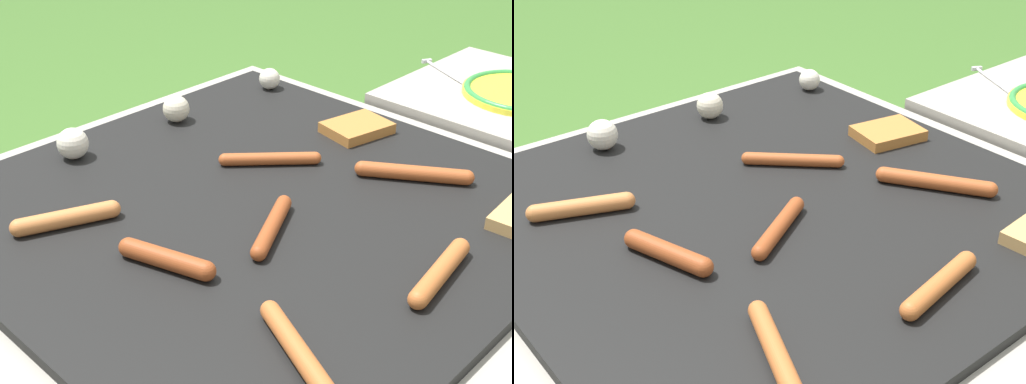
% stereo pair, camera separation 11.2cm
% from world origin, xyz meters
% --- Properties ---
extents(grill, '(0.97, 0.97, 0.40)m').
position_xyz_m(grill, '(0.00, 0.00, 0.20)').
color(grill, '#9E998E').
rests_on(grill, ground_plane).
extents(sausage_front_center, '(0.12, 0.17, 0.03)m').
position_xyz_m(sausage_front_center, '(0.24, -0.14, 0.41)').
color(sausage_front_center, '#A34C23').
rests_on(sausage_front_center, grill).
extents(sausage_mid_left, '(0.15, 0.09, 0.02)m').
position_xyz_m(sausage_mid_left, '(-0.05, -0.08, 0.41)').
color(sausage_mid_left, '#93421E').
rests_on(sausage_mid_left, grill).
extents(sausage_mid_right, '(0.14, 0.13, 0.02)m').
position_xyz_m(sausage_mid_right, '(0.11, 0.07, 0.41)').
color(sausage_mid_right, '#A34C23').
rests_on(sausage_mid_right, grill).
extents(sausage_back_right, '(0.08, 0.17, 0.02)m').
position_xyz_m(sausage_back_right, '(-0.22, -0.28, 0.41)').
color(sausage_back_right, '#B7602D').
rests_on(sausage_back_right, grill).
extents(sausage_front_left, '(0.17, 0.05, 0.03)m').
position_xyz_m(sausage_front_left, '(0.03, -0.32, 0.41)').
color(sausage_front_left, '#B7602D').
rests_on(sausage_front_left, grill).
extents(sausage_back_left, '(0.15, 0.08, 0.03)m').
position_xyz_m(sausage_back_left, '(-0.25, 0.16, 0.41)').
color(sausage_back_left, '#C6753D').
rests_on(sausage_back_left, grill).
extents(sausage_front_right, '(0.07, 0.15, 0.03)m').
position_xyz_m(sausage_front_right, '(-0.21, -0.03, 0.41)').
color(sausage_front_right, '#93421E').
rests_on(sausage_front_right, grill).
extents(bread_slice_left, '(0.13, 0.11, 0.02)m').
position_xyz_m(bread_slice_left, '(0.32, 0.05, 0.41)').
color(bread_slice_left, '#B27033').
rests_on(bread_slice_left, grill).
extents(mushroom_row, '(0.79, 0.07, 0.06)m').
position_xyz_m(mushroom_row, '(0.01, 0.33, 0.43)').
color(mushroom_row, beige).
rests_on(mushroom_row, grill).
extents(fork_utensil, '(0.10, 0.18, 0.01)m').
position_xyz_m(fork_utensil, '(0.72, 0.10, 0.40)').
color(fork_utensil, silver).
rests_on(fork_utensil, side_ledge).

